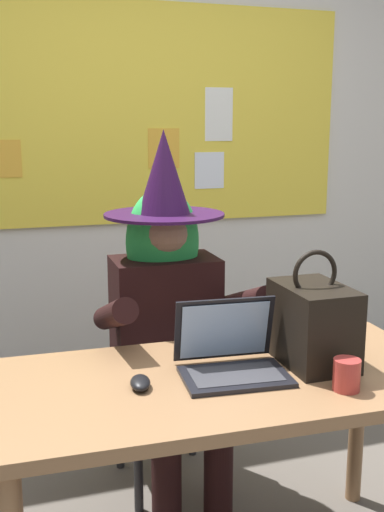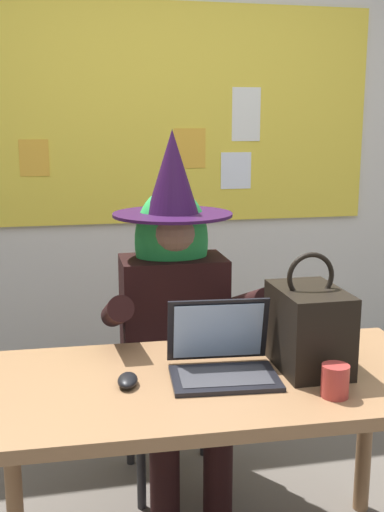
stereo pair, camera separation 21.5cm
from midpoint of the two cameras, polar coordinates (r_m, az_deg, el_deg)
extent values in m
cube|color=silver|center=(3.58, -7.00, 10.00)|extent=(6.60, 0.10, 2.75)
cube|color=yellow|center=(3.51, -6.88, 12.80)|extent=(2.40, 0.02, 1.20)
cube|color=gold|center=(3.44, -18.52, 8.49)|extent=(0.16, 0.01, 0.20)
cube|color=white|center=(3.62, 0.75, 12.92)|extent=(0.17, 0.01, 0.30)
cube|color=gold|center=(3.54, -4.38, 9.86)|extent=(0.18, 0.00, 0.22)
cube|color=white|center=(3.62, -0.10, 7.89)|extent=(0.18, 0.01, 0.21)
cube|color=#8E6642|center=(1.96, -0.11, -11.54)|extent=(1.46, 0.74, 0.04)
cylinder|color=#8E6642|center=(2.33, -18.98, -18.29)|extent=(0.06, 0.06, 0.69)
cylinder|color=#8E6642|center=(2.60, 12.65, -14.59)|extent=(0.06, 0.06, 0.69)
cube|color=#4C1E19|center=(2.63, -4.70, -11.89)|extent=(0.43, 0.43, 0.04)
cube|color=#4C1E19|center=(2.71, -5.79, -5.59)|extent=(0.38, 0.05, 0.45)
cylinder|color=#262628|center=(2.63, 0.12, -17.38)|extent=(0.04, 0.04, 0.41)
cylinder|color=#262628|center=(2.55, -7.52, -18.46)|extent=(0.04, 0.04, 0.41)
cylinder|color=#262628|center=(2.91, -2.14, -14.27)|extent=(0.04, 0.04, 0.41)
cylinder|color=#262628|center=(2.84, -8.94, -15.10)|extent=(0.04, 0.04, 0.41)
cylinder|color=black|center=(2.44, -0.22, -19.35)|extent=(0.11, 0.11, 0.45)
cylinder|color=black|center=(2.40, -5.09, -20.02)|extent=(0.11, 0.11, 0.45)
cylinder|color=black|center=(2.46, -1.40, -12.29)|extent=(0.15, 0.42, 0.15)
cylinder|color=black|center=(2.42, -6.08, -12.80)|extent=(0.15, 0.42, 0.15)
cube|color=black|center=(2.55, -4.91, -5.94)|extent=(0.42, 0.26, 0.52)
cylinder|color=black|center=(2.37, 2.19, -4.40)|extent=(0.09, 0.46, 0.24)
cylinder|color=black|center=(2.26, -9.92, -5.40)|extent=(0.09, 0.46, 0.24)
sphere|color=#A37A60|center=(2.46, -5.06, 2.07)|extent=(0.20, 0.20, 0.20)
ellipsoid|color=green|center=(2.50, -5.19, 1.28)|extent=(0.30, 0.22, 0.44)
cylinder|color=#2D0F38|center=(2.45, -5.10, 3.80)|extent=(0.48, 0.48, 0.01)
cone|color=#2D0F38|center=(2.43, -5.17, 7.67)|extent=(0.21, 0.21, 0.33)
cube|color=black|center=(1.93, 0.80, -11.13)|extent=(0.34, 0.24, 0.01)
cube|color=#333338|center=(1.92, 0.80, -10.91)|extent=(0.29, 0.18, 0.00)
cube|color=black|center=(2.01, -0.10, -6.74)|extent=(0.33, 0.08, 0.21)
cube|color=#99B7E0|center=(2.00, -0.03, -6.89)|extent=(0.29, 0.07, 0.19)
ellipsoid|color=black|center=(1.88, -8.13, -11.55)|extent=(0.08, 0.11, 0.03)
cube|color=black|center=(2.03, 8.12, -6.33)|extent=(0.20, 0.30, 0.26)
torus|color=black|center=(1.98, 8.27, -1.66)|extent=(0.16, 0.02, 0.16)
cylinder|color=#B23833|center=(1.87, 10.85, -10.76)|extent=(0.08, 0.08, 0.09)
camera|label=1|loc=(0.11, -92.86, -0.61)|focal=43.40mm
camera|label=2|loc=(0.11, 87.14, 0.61)|focal=43.40mm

